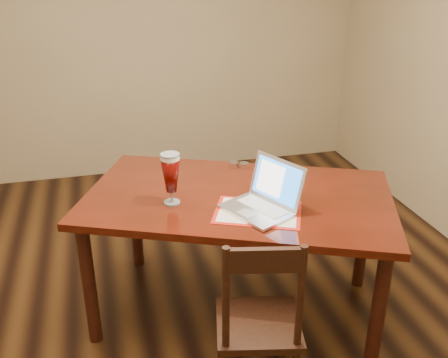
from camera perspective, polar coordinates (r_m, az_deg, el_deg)
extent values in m
plane|color=black|center=(3.26, -4.49, -15.99)|extent=(5.00, 5.00, 0.00)
cube|color=tan|center=(5.03, -10.36, 15.32)|extent=(4.50, 0.01, 2.70)
cube|color=#4F130A|center=(2.91, 1.64, -2.21)|extent=(2.01, 1.62, 0.04)
cylinder|color=#33140C|center=(2.99, -15.15, -11.61)|extent=(0.08, 0.08, 0.78)
cylinder|color=#33140C|center=(2.80, 17.15, -14.60)|extent=(0.08, 0.08, 0.78)
cylinder|color=#33140C|center=(3.63, -10.10, -4.28)|extent=(0.08, 0.08, 0.78)
cylinder|color=#33140C|center=(3.47, 15.65, -6.21)|extent=(0.08, 0.08, 0.78)
cube|color=#B21A10|center=(2.71, 3.88, -3.81)|extent=(0.56, 0.49, 0.00)
cube|color=beige|center=(2.71, 3.88, -3.77)|extent=(0.50, 0.43, 0.00)
cube|color=silver|center=(2.70, 3.66, -3.63)|extent=(0.38, 0.43, 0.02)
cube|color=#BBBCC0|center=(2.73, 4.42, -3.13)|extent=(0.23, 0.31, 0.00)
cube|color=silver|center=(2.66, 2.59, -3.92)|extent=(0.10, 0.11, 0.00)
cube|color=silver|center=(2.75, 6.07, -0.23)|extent=(0.23, 0.35, 0.24)
cube|color=blue|center=(2.74, 5.99, -0.23)|extent=(0.19, 0.31, 0.20)
cube|color=white|center=(2.77, 5.33, 0.05)|extent=(0.12, 0.18, 0.17)
cylinder|color=silver|center=(2.82, -5.95, -2.68)|extent=(0.09, 0.09, 0.01)
cylinder|color=silver|center=(2.80, -5.98, -1.98)|extent=(0.02, 0.02, 0.07)
cylinder|color=silver|center=(2.70, -6.19, 2.45)|extent=(0.10, 0.10, 0.02)
cylinder|color=silver|center=(2.70, -6.21, 2.76)|extent=(0.10, 0.10, 0.01)
cylinder|color=silver|center=(3.26, 1.12, 1.62)|extent=(0.06, 0.06, 0.04)
cylinder|color=silver|center=(3.25, 2.31, 1.52)|extent=(0.06, 0.06, 0.04)
cube|color=black|center=(2.59, 3.92, -16.23)|extent=(0.49, 0.47, 0.04)
cylinder|color=black|center=(2.84, -0.06, -17.66)|extent=(0.04, 0.04, 0.40)
cylinder|color=black|center=(2.87, 6.94, -17.38)|extent=(0.04, 0.04, 0.40)
cylinder|color=black|center=(2.28, 0.22, -13.48)|extent=(0.04, 0.04, 0.53)
cylinder|color=black|center=(2.31, 8.74, -13.15)|extent=(0.04, 0.04, 0.53)
cube|color=black|center=(2.17, 4.69, -9.25)|extent=(0.33, 0.10, 0.12)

